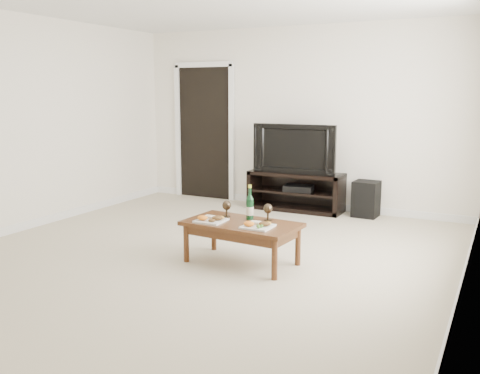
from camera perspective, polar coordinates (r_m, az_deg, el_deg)
name	(u,v)px	position (r m, az deg, el deg)	size (l,w,h in m)	color
floor	(201,256)	(5.59, -4.19, -7.38)	(5.50, 5.50, 0.00)	#BDB498
back_wall	(298,118)	(7.85, 6.21, 7.32)	(5.00, 0.04, 2.60)	white
doorway	(205,134)	(8.50, -3.79, 5.71)	(0.90, 0.02, 2.05)	black
media_console	(296,191)	(7.68, 5.96, -0.45)	(1.35, 0.45, 0.55)	black
television	(296,148)	(7.59, 6.05, 4.15)	(1.19, 0.16, 0.69)	black
av_receiver	(299,188)	(7.64, 6.27, -0.12)	(0.40, 0.30, 0.08)	black
subwoofer	(366,199)	(7.45, 13.29, -1.24)	(0.32, 0.32, 0.49)	black
coffee_table	(242,243)	(5.30, 0.17, -5.98)	(1.12, 0.61, 0.42)	#552F17
plate_left	(211,218)	(5.28, -3.11, -3.33)	(0.27, 0.27, 0.07)	white
plate_right	(258,224)	(5.04, 1.90, -3.96)	(0.27, 0.27, 0.07)	white
wine_bottle	(250,202)	(5.33, 1.05, -1.63)	(0.07, 0.07, 0.35)	#0E3419
goblet_left	(227,209)	(5.45, -1.44, -2.33)	(0.09, 0.09, 0.17)	#34291C
goblet_right	(268,212)	(5.30, 3.00, -2.69)	(0.09, 0.09, 0.17)	#34291C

